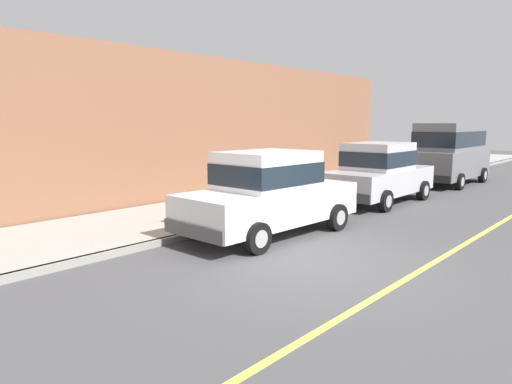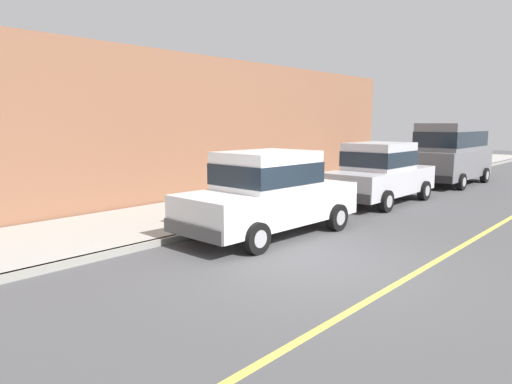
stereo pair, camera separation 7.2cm
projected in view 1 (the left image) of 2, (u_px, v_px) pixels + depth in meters
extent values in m
plane|color=#4C4C4F|center=(312.00, 265.00, 8.47)|extent=(80.00, 80.00, 0.00)
cube|color=gray|center=(194.00, 234.00, 10.55)|extent=(0.16, 64.00, 0.14)
cube|color=#A8A59E|center=(146.00, 223.00, 11.72)|extent=(3.60, 64.00, 0.14)
cube|color=#E0D64C|center=(395.00, 285.00, 7.43)|extent=(0.12, 57.60, 0.01)
cube|color=white|center=(270.00, 204.00, 10.73)|extent=(1.95, 4.56, 0.76)
cube|color=white|center=(267.00, 170.00, 10.54)|extent=(1.65, 2.15, 0.84)
cube|color=#19232D|center=(267.00, 173.00, 10.54)|extent=(1.69, 2.19, 0.46)
cube|color=#505050|center=(325.00, 203.00, 12.35)|extent=(1.77, 0.26, 0.28)
cube|color=#505050|center=(196.00, 231.00, 9.17)|extent=(1.77, 0.26, 0.28)
cylinder|color=black|center=(279.00, 208.00, 12.40)|extent=(0.24, 0.65, 0.64)
cylinder|color=#9E9EA3|center=(279.00, 208.00, 12.40)|extent=(0.25, 0.36, 0.35)
cylinder|color=black|center=(337.00, 217.00, 11.18)|extent=(0.24, 0.65, 0.64)
cylinder|color=#9E9EA3|center=(337.00, 217.00, 11.18)|extent=(0.25, 0.36, 0.35)
cylinder|color=black|center=(198.00, 224.00, 10.38)|extent=(0.24, 0.65, 0.64)
cylinder|color=#9E9EA3|center=(198.00, 224.00, 10.38)|extent=(0.25, 0.36, 0.35)
cylinder|color=black|center=(257.00, 238.00, 9.17)|extent=(0.24, 0.65, 0.64)
cylinder|color=#9E9EA3|center=(257.00, 238.00, 9.17)|extent=(0.25, 0.36, 0.35)
cube|color=#EAEACC|center=(309.00, 187.00, 12.70)|extent=(0.28, 0.09, 0.14)
cube|color=#EAEACC|center=(344.00, 192.00, 11.94)|extent=(0.28, 0.09, 0.14)
cube|color=#BCBCC1|center=(379.00, 181.00, 15.04)|extent=(1.82, 4.51, 0.76)
cube|color=#BCBCC1|center=(379.00, 156.00, 14.85)|extent=(1.59, 2.11, 0.84)
cube|color=#19232D|center=(379.00, 158.00, 14.86)|extent=(1.63, 2.15, 0.46)
cube|color=#424243|center=(407.00, 182.00, 16.72)|extent=(1.76, 0.21, 0.28)
cube|color=#424243|center=(343.00, 196.00, 13.43)|extent=(1.76, 0.21, 0.28)
cylinder|color=black|center=(373.00, 186.00, 16.72)|extent=(0.22, 0.64, 0.64)
cylinder|color=#9E9EA3|center=(373.00, 186.00, 16.72)|extent=(0.24, 0.35, 0.35)
cylinder|color=black|center=(423.00, 190.00, 15.56)|extent=(0.22, 0.64, 0.64)
cylinder|color=#9E9EA3|center=(423.00, 190.00, 15.56)|extent=(0.24, 0.35, 0.35)
cylinder|color=black|center=(331.00, 195.00, 14.64)|extent=(0.22, 0.64, 0.64)
cylinder|color=#9E9EA3|center=(331.00, 195.00, 14.64)|extent=(0.24, 0.35, 0.35)
cylinder|color=black|center=(385.00, 201.00, 13.47)|extent=(0.22, 0.64, 0.64)
cylinder|color=#9E9EA3|center=(385.00, 201.00, 13.47)|extent=(0.24, 0.35, 0.35)
cube|color=#EAEACC|center=(393.00, 171.00, 17.05)|extent=(0.28, 0.08, 0.14)
cube|color=#EAEACC|center=(423.00, 173.00, 16.33)|extent=(0.28, 0.08, 0.14)
cube|color=slate|center=(449.00, 163.00, 19.50)|extent=(1.91, 4.80, 1.10)
cube|color=slate|center=(450.00, 137.00, 19.33)|extent=(1.68, 3.80, 1.10)
cube|color=#19232D|center=(450.00, 139.00, 19.35)|extent=(1.72, 3.84, 0.61)
cube|color=#252527|center=(466.00, 169.00, 21.31)|extent=(1.86, 0.20, 0.28)
cube|color=#252527|center=(426.00, 178.00, 17.81)|extent=(1.86, 0.20, 0.28)
cylinder|color=black|center=(438.00, 172.00, 21.30)|extent=(0.22, 0.64, 0.64)
cylinder|color=#9E9EA3|center=(438.00, 172.00, 21.30)|extent=(0.24, 0.35, 0.35)
cylinder|color=black|center=(483.00, 175.00, 20.07)|extent=(0.22, 0.64, 0.64)
cylinder|color=#9E9EA3|center=(483.00, 175.00, 20.07)|extent=(0.24, 0.35, 0.35)
cylinder|color=black|center=(411.00, 178.00, 19.09)|extent=(0.22, 0.64, 0.64)
cylinder|color=#9E9EA3|center=(411.00, 178.00, 19.09)|extent=(0.24, 0.35, 0.35)
cylinder|color=black|center=(460.00, 182.00, 17.85)|extent=(0.22, 0.64, 0.64)
cylinder|color=#9E9EA3|center=(460.00, 182.00, 17.85)|extent=(0.24, 0.35, 0.35)
cube|color=#EAEACC|center=(454.00, 156.00, 21.63)|extent=(0.28, 0.08, 0.14)
cube|color=#EAEACC|center=(481.00, 157.00, 20.86)|extent=(0.28, 0.08, 0.14)
ellipsoid|color=brown|center=(239.00, 200.00, 13.05)|extent=(0.43, 0.47, 0.20)
cylinder|color=brown|center=(234.00, 207.00, 12.99)|extent=(0.05, 0.05, 0.18)
cylinder|color=brown|center=(234.00, 206.00, 13.11)|extent=(0.05, 0.05, 0.18)
cylinder|color=brown|center=(244.00, 207.00, 13.04)|extent=(0.05, 0.05, 0.18)
cylinder|color=brown|center=(243.00, 206.00, 13.16)|extent=(0.05, 0.05, 0.18)
sphere|color=brown|center=(228.00, 197.00, 12.99)|extent=(0.17, 0.17, 0.17)
ellipsoid|color=#432C1C|center=(225.00, 198.00, 12.97)|extent=(0.12, 0.13, 0.06)
cone|color=brown|center=(229.00, 194.00, 12.93)|extent=(0.06, 0.06, 0.07)
cone|color=brown|center=(228.00, 194.00, 13.02)|extent=(0.06, 0.06, 0.07)
cylinder|color=brown|center=(248.00, 198.00, 13.08)|extent=(0.10, 0.11, 0.13)
cube|color=#8C5B42|center=(228.00, 128.00, 16.54)|extent=(0.50, 20.00, 4.70)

